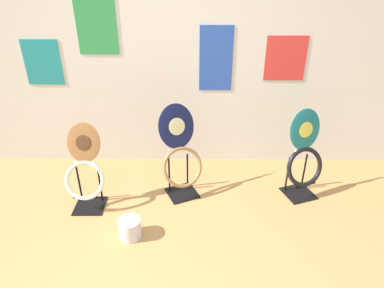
# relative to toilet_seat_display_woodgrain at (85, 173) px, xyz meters

# --- Properties ---
(wall_back) EXTENTS (8.00, 0.07, 2.60)m
(wall_back) POSITION_rel_toilet_seat_display_woodgrain_xyz_m (0.56, 0.88, 0.94)
(wall_back) COLOR silver
(wall_back) RESTS_ON ground_plane
(toilet_seat_display_woodgrain) EXTENTS (0.36, 0.33, 0.81)m
(toilet_seat_display_woodgrain) POSITION_rel_toilet_seat_display_woodgrain_xyz_m (0.00, 0.00, 0.00)
(toilet_seat_display_woodgrain) COLOR black
(toilet_seat_display_woodgrain) RESTS_ON ground_plane
(toilet_seat_display_navy_moon) EXTENTS (0.47, 0.44, 0.91)m
(toilet_seat_display_navy_moon) POSITION_rel_toilet_seat_display_woodgrain_xyz_m (0.86, 0.22, 0.06)
(toilet_seat_display_navy_moon) COLOR black
(toilet_seat_display_navy_moon) RESTS_ON ground_plane
(toilet_seat_display_teal_sax) EXTENTS (0.42, 0.36, 0.89)m
(toilet_seat_display_teal_sax) POSITION_rel_toilet_seat_display_woodgrain_xyz_m (2.03, 0.20, 0.05)
(toilet_seat_display_teal_sax) COLOR black
(toilet_seat_display_teal_sax) RESTS_ON ground_plane
(paint_can) EXTENTS (0.19, 0.19, 0.18)m
(paint_can) POSITION_rel_toilet_seat_display_woodgrain_xyz_m (0.45, -0.41, -0.27)
(paint_can) COLOR silver
(paint_can) RESTS_ON ground_plane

